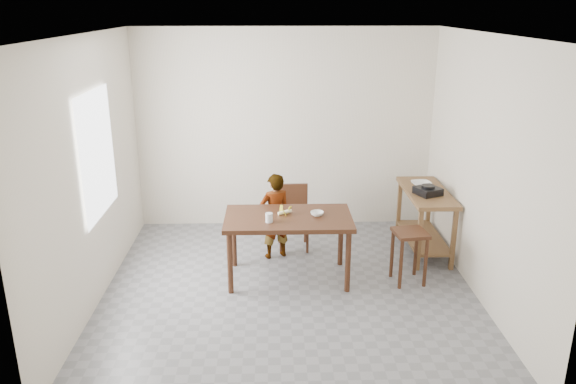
{
  "coord_description": "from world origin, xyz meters",
  "views": [
    {
      "loc": [
        -0.17,
        -5.46,
        2.97
      ],
      "look_at": [
        0.0,
        0.4,
        1.0
      ],
      "focal_mm": 35.0,
      "sensor_mm": 36.0,
      "label": 1
    }
  ],
  "objects_px": {
    "dining_table": "(288,248)",
    "dining_chair": "(293,218)",
    "child": "(275,216)",
    "prep_counter": "(424,221)",
    "stool": "(409,257)"
  },
  "relations": [
    {
      "from": "child",
      "to": "dining_chair",
      "type": "distance_m",
      "value": 0.37
    },
    {
      "from": "child",
      "to": "dining_table",
      "type": "bearing_deg",
      "value": 81.72
    },
    {
      "from": "child",
      "to": "dining_chair",
      "type": "relative_size",
      "value": 1.33
    },
    {
      "from": "dining_table",
      "to": "prep_counter",
      "type": "bearing_deg",
      "value": 22.15
    },
    {
      "from": "prep_counter",
      "to": "dining_chair",
      "type": "xyz_separation_m",
      "value": [
        -1.63,
        0.13,
        0.0
      ]
    },
    {
      "from": "dining_chair",
      "to": "stool",
      "type": "bearing_deg",
      "value": -39.21
    },
    {
      "from": "child",
      "to": "dining_chair",
      "type": "bearing_deg",
      "value": -154.78
    },
    {
      "from": "dining_table",
      "to": "stool",
      "type": "distance_m",
      "value": 1.34
    },
    {
      "from": "dining_table",
      "to": "child",
      "type": "distance_m",
      "value": 0.61
    },
    {
      "from": "prep_counter",
      "to": "stool",
      "type": "bearing_deg",
      "value": -115.01
    },
    {
      "from": "prep_counter",
      "to": "child",
      "type": "distance_m",
      "value": 1.88
    },
    {
      "from": "prep_counter",
      "to": "child",
      "type": "relative_size",
      "value": 1.12
    },
    {
      "from": "dining_table",
      "to": "prep_counter",
      "type": "relative_size",
      "value": 1.17
    },
    {
      "from": "dining_chair",
      "to": "stool",
      "type": "xyz_separation_m",
      "value": [
        1.25,
        -0.96,
        -0.1
      ]
    },
    {
      "from": "dining_table",
      "to": "dining_chair",
      "type": "relative_size",
      "value": 1.75
    }
  ]
}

